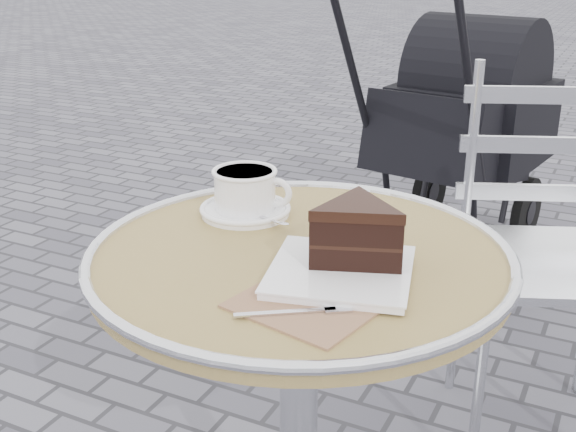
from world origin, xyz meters
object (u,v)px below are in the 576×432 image
at_px(cafe_table, 299,337).
at_px(bistro_chair, 545,211).
at_px(cake_plate_set, 352,242).
at_px(cappuccino_set, 246,195).
at_px(baby_stroller, 460,137).

height_order(cafe_table, bistro_chair, bistro_chair).
relative_size(cafe_table, bistro_chair, 0.78).
bearing_deg(cake_plate_set, cappuccino_set, 137.00).
distance_m(bistro_chair, baby_stroller, 1.07).
distance_m(cappuccino_set, bistro_chair, 0.85).
height_order(cafe_table, cake_plate_set, cake_plate_set).
bearing_deg(cappuccino_set, cafe_table, -45.76).
bearing_deg(baby_stroller, cappuccino_set, -81.59).
bearing_deg(cafe_table, bistro_chair, 69.25).
relative_size(cafe_table, cappuccino_set, 3.84).
bearing_deg(cafe_table, baby_stroller, 94.64).
xyz_separation_m(cafe_table, cappuccino_set, (-0.17, 0.11, 0.20)).
bearing_deg(bistro_chair, cappuccino_set, -146.82).
bearing_deg(cake_plate_set, cafe_table, 146.05).
height_order(bistro_chair, baby_stroller, baby_stroller).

